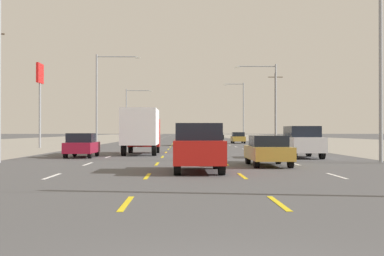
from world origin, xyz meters
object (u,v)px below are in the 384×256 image
at_px(streetlight_left_row_0, 7,54).
at_px(suv_far_left_distant_c, 155,134).
at_px(sedan_inner_right_near, 268,150).
at_px(streetlight_right_row_2, 242,108).
at_px(hatchback_far_right_farthest, 238,138).
at_px(sedan_far_right_distant_b, 219,136).
at_px(hatchback_far_left_midfar, 82,145).
at_px(streetlight_left_row_2, 129,110).
at_px(box_truck_inner_left_far, 141,129).
at_px(streetlight_right_row_0, 373,52).
at_px(suv_far_right_mid, 302,141).
at_px(streetlight_right_row_1, 271,98).
at_px(sedan_center_turn_farther, 185,139).
at_px(hatchback_inner_right_distant_a, 204,136).
at_px(pole_sign_left_row_1, 40,83).
at_px(streetlight_left_row_1, 101,92).
at_px(suv_center_turn_nearest, 198,147).

bearing_deg(streetlight_left_row_0, suv_far_left_distant_c, 88.43).
xyz_separation_m(suv_far_left_distant_c, streetlight_left_row_0, (-2.75, -100.28, 4.74)).
bearing_deg(sedan_inner_right_near, streetlight_right_row_2, 84.77).
xyz_separation_m(hatchback_far_right_farthest, streetlight_left_row_0, (-16.92, -45.25, 4.98)).
relative_size(suv_far_left_distant_c, streetlight_right_row_2, 0.48).
xyz_separation_m(hatchback_far_right_farthest, sedan_far_right_distant_b, (-0.39, 33.67, -0.03)).
height_order(hatchback_far_left_midfar, streetlight_left_row_2, streetlight_left_row_2).
xyz_separation_m(box_truck_inner_left_far, streetlight_right_row_0, (13.17, -10.09, 4.04)).
bearing_deg(suv_far_right_mid, sedan_inner_right_near, -113.15).
distance_m(hatchback_far_left_midfar, streetlight_right_row_1, 31.66).
relative_size(sedan_center_turn_farther, hatchback_inner_right_distant_a, 1.15).
height_order(suv_far_left_distant_c, pole_sign_left_row_1, pole_sign_left_row_1).
relative_size(hatchback_far_left_midfar, streetlight_right_row_0, 0.38).
bearing_deg(pole_sign_left_row_1, sedan_center_turn_farther, 28.64).
relative_size(sedan_inner_right_near, streetlight_right_row_2, 0.44).
height_order(streetlight_left_row_1, streetlight_right_row_2, streetlight_left_row_1).
distance_m(suv_far_right_mid, sedan_center_turn_farther, 30.00).
height_order(pole_sign_left_row_1, streetlight_right_row_2, streetlight_right_row_2).
xyz_separation_m(suv_far_left_distant_c, streetlight_left_row_2, (-2.65, -35.55, 4.26)).
xyz_separation_m(sedan_center_turn_farther, hatchback_far_right_farthest, (7.40, 11.15, 0.03)).
relative_size(pole_sign_left_row_1, streetlight_right_row_2, 0.84).
distance_m(hatchback_far_left_midfar, hatchback_inner_right_distant_a, 60.38).
relative_size(suv_far_right_mid, streetlight_left_row_2, 0.55).
distance_m(sedan_inner_right_near, streetlight_right_row_0, 8.50).
bearing_deg(streetlight_left_row_1, streetlight_left_row_0, -90.20).
xyz_separation_m(hatchback_far_left_midfar, streetlight_right_row_1, (16.47, 26.63, 4.70)).
relative_size(sedan_center_turn_farther, hatchback_far_right_farthest, 1.15).
height_order(hatchback_far_right_farthest, streetlight_left_row_0, streetlight_left_row_0).
height_order(hatchback_inner_right_distant_a, suv_far_left_distant_c, suv_far_left_distant_c).
bearing_deg(pole_sign_left_row_1, streetlight_right_row_0, -46.65).
height_order(hatchback_far_left_midfar, sedan_center_turn_farther, hatchback_far_left_midfar).
relative_size(pole_sign_left_row_1, streetlight_left_row_2, 0.95).
relative_size(suv_center_turn_nearest, sedan_center_turn_farther, 1.09).
height_order(streetlight_right_row_0, streetlight_left_row_1, streetlight_left_row_1).
height_order(suv_center_turn_nearest, streetlight_left_row_2, streetlight_left_row_2).
relative_size(pole_sign_left_row_1, streetlight_left_row_0, 0.86).
relative_size(pole_sign_left_row_1, streetlight_right_row_0, 0.84).
distance_m(hatchback_far_right_farthest, streetlight_left_row_2, 26.13).
height_order(hatchback_far_left_midfar, hatchback_inner_right_distant_a, same).
bearing_deg(box_truck_inner_left_far, streetlight_right_row_1, 59.69).
bearing_deg(streetlight_left_row_2, streetlight_left_row_0, -90.09).
bearing_deg(sedan_inner_right_near, suv_far_right_mid, 66.85).
distance_m(suv_far_right_mid, hatchback_far_left_midfar, 13.89).
bearing_deg(suv_center_turn_nearest, streetlight_left_row_1, 104.14).
bearing_deg(box_truck_inner_left_far, sedan_center_turn_farther, 82.41).
xyz_separation_m(suv_far_right_mid, sedan_center_turn_farther, (-7.22, 29.11, -0.27)).
xyz_separation_m(suv_far_right_mid, streetlight_right_row_0, (2.75, -4.99, 4.85)).
xyz_separation_m(hatchback_inner_right_distant_a, suv_far_left_distant_c, (-10.36, 35.03, 0.24)).
bearing_deg(streetlight_left_row_0, sedan_inner_right_near, -12.26).
xyz_separation_m(box_truck_inner_left_far, streetlight_left_row_2, (-6.23, 54.64, 3.45)).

